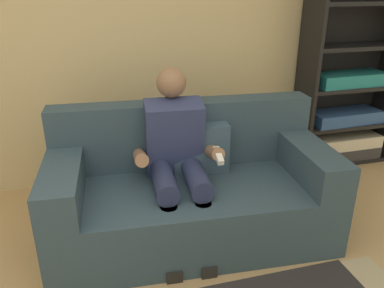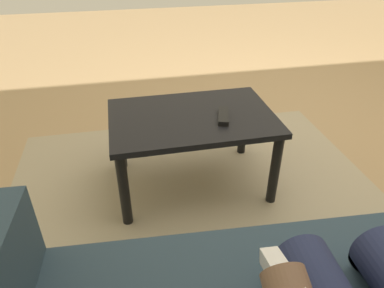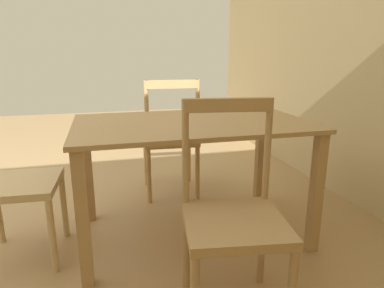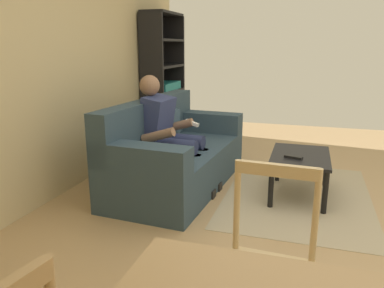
# 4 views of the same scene
# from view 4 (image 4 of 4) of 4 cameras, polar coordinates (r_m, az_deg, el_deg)

# --- Properties ---
(ground_plane) EXTENTS (9.12, 9.12, 0.00)m
(ground_plane) POSITION_cam_4_polar(r_m,az_deg,el_deg) (3.13, 19.50, -14.43)
(ground_plane) COLOR tan
(wall_back) EXTENTS (7.12, 0.12, 2.80)m
(wall_back) POSITION_cam_4_polar(r_m,az_deg,el_deg) (3.65, -24.63, 12.15)
(wall_back) COLOR #D1BC8C
(wall_back) RESTS_ON ground_plane
(couch) EXTENTS (1.99, 1.04, 0.92)m
(couch) POSITION_cam_4_polar(r_m,az_deg,el_deg) (4.06, -2.84, -1.66)
(couch) COLOR #2D4251
(couch) RESTS_ON ground_plane
(person_lounging) EXTENTS (0.61, 0.86, 1.19)m
(person_lounging) POSITION_cam_4_polar(r_m,az_deg,el_deg) (3.91, -3.67, 1.85)
(person_lounging) COLOR navy
(person_lounging) RESTS_ON ground_plane
(coffee_table) EXTENTS (0.83, 0.56, 0.43)m
(coffee_table) POSITION_cam_4_polar(r_m,az_deg,el_deg) (3.90, 16.00, -2.47)
(coffee_table) COLOR black
(coffee_table) RESTS_ON ground_plane
(tv_remote) EXTENTS (0.10, 0.18, 0.02)m
(tv_remote) POSITION_cam_4_polar(r_m,az_deg,el_deg) (3.74, 15.07, -1.93)
(tv_remote) COLOR black
(tv_remote) RESTS_ON coffee_table
(bookshelf) EXTENTS (0.97, 0.36, 1.95)m
(bookshelf) POSITION_cam_4_polar(r_m,az_deg,el_deg) (5.94, -4.40, 7.62)
(bookshelf) COLOR black
(bookshelf) RESTS_ON ground_plane
(dining_chair_facing_couch) EXTENTS (0.44, 0.44, 0.93)m
(dining_chair_facing_couch) POSITION_cam_4_polar(r_m,az_deg,el_deg) (1.89, 11.24, -18.54)
(dining_chair_facing_couch) COLOR #D1B27F
(dining_chair_facing_couch) RESTS_ON ground_plane
(area_rug) EXTENTS (2.01, 1.41, 0.01)m
(area_rug) POSITION_cam_4_polar(r_m,az_deg,el_deg) (4.02, 15.64, -7.41)
(area_rug) COLOR tan
(area_rug) RESTS_ON ground_plane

